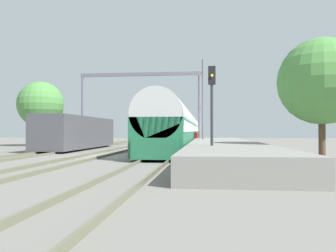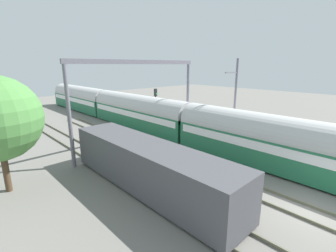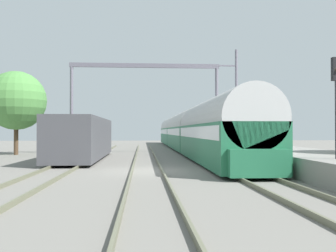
% 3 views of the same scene
% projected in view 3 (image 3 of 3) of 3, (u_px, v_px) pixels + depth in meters
% --- Properties ---
extents(ground, '(120.00, 120.00, 0.00)m').
position_uv_depth(ground, '(147.00, 171.00, 18.66)').
color(ground, slate).
extents(track_far_west, '(1.52, 60.00, 0.16)m').
position_uv_depth(track_far_west, '(58.00, 170.00, 18.37)').
color(track_far_west, '#64644E').
rests_on(track_far_west, ground).
extents(track_west, '(1.52, 60.00, 0.16)m').
position_uv_depth(track_west, '(147.00, 169.00, 18.66)').
color(track_west, '#64644E').
rests_on(track_west, ground).
extents(track_east, '(1.52, 60.00, 0.16)m').
position_uv_depth(track_east, '(233.00, 169.00, 18.95)').
color(track_east, '#64644E').
rests_on(track_east, ground).
extents(platform, '(4.40, 28.00, 0.90)m').
position_uv_depth(platform, '(292.00, 158.00, 21.21)').
color(platform, gray).
rests_on(platform, ground).
extents(passenger_train, '(2.93, 49.20, 3.82)m').
position_uv_depth(passenger_train, '(186.00, 131.00, 39.27)').
color(passenger_train, '#236B47').
rests_on(passenger_train, ground).
extents(freight_car, '(2.80, 13.00, 2.70)m').
position_uv_depth(freight_car, '(83.00, 138.00, 26.26)').
color(freight_car, '#47474C').
rests_on(freight_car, ground).
extents(person_crossing, '(0.46, 0.38, 1.73)m').
position_uv_depth(person_crossing, '(215.00, 142.00, 32.22)').
color(person_crossing, '#3A3A3A').
rests_on(person_crossing, ground).
extents(railway_signal_far, '(0.36, 0.30, 4.64)m').
position_uv_depth(railway_signal_far, '(206.00, 121.00, 38.56)').
color(railway_signal_far, '#2D2D33').
rests_on(railway_signal_far, ground).
extents(catenary_gantry, '(13.03, 0.28, 7.86)m').
position_uv_depth(catenary_gantry, '(145.00, 89.00, 33.01)').
color(catenary_gantry, slate).
rests_on(catenary_gantry, ground).
extents(catenary_pole_east_mid, '(1.90, 0.20, 8.00)m').
position_uv_depth(catenary_pole_east_mid, '(236.00, 102.00, 28.01)').
color(catenary_pole_east_mid, slate).
rests_on(catenary_pole_east_mid, ground).
extents(tree_west_background, '(4.88, 4.88, 6.94)m').
position_uv_depth(tree_west_background, '(16.00, 101.00, 31.44)').
color(tree_west_background, '#4C3826').
rests_on(tree_west_background, ground).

